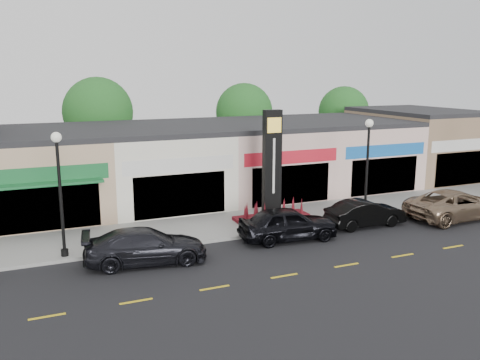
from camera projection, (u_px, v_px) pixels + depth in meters
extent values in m
plane|color=black|center=(253.00, 252.00, 23.21)|extent=(120.00, 120.00, 0.00)
cube|color=gray|center=(220.00, 225.00, 27.11)|extent=(52.00, 4.30, 0.15)
cube|color=gray|center=(236.00, 238.00, 25.08)|extent=(52.00, 0.20, 0.15)
cube|color=tan|center=(41.00, 174.00, 29.85)|extent=(7.00, 10.00, 4.50)
cube|color=#262628|center=(38.00, 133.00, 29.36)|extent=(7.00, 10.00, 0.30)
cube|color=black|center=(46.00, 208.00, 25.57)|extent=(5.25, 0.10, 2.40)
cube|color=#15622D|center=(44.00, 175.00, 25.22)|extent=(6.30, 0.12, 0.80)
cube|color=#15622D|center=(45.00, 184.00, 24.90)|extent=(5.60, 0.90, 0.12)
cube|color=silver|center=(158.00, 166.00, 32.53)|extent=(7.00, 10.00, 4.50)
cube|color=#262628|center=(157.00, 128.00, 32.04)|extent=(7.00, 10.00, 0.30)
cube|color=black|center=(180.00, 195.00, 28.25)|extent=(5.25, 0.10, 2.40)
cube|color=silver|center=(180.00, 165.00, 27.90)|extent=(6.30, 0.12, 0.80)
cube|color=#C59B96|center=(257.00, 159.00, 35.21)|extent=(7.00, 10.00, 4.50)
cube|color=#262628|center=(257.00, 124.00, 34.72)|extent=(7.00, 10.00, 0.30)
cube|color=black|center=(291.00, 185.00, 30.93)|extent=(5.25, 0.10, 2.40)
cube|color=red|center=(292.00, 157.00, 30.58)|extent=(6.30, 0.12, 0.80)
cube|color=#C59B96|center=(342.00, 153.00, 37.90)|extent=(7.00, 10.00, 4.50)
cube|color=#262628|center=(343.00, 121.00, 37.41)|extent=(7.00, 10.00, 0.30)
cube|color=black|center=(384.00, 176.00, 33.61)|extent=(5.25, 0.10, 2.40)
cube|color=blue|center=(386.00, 150.00, 33.26)|extent=(6.30, 0.12, 0.80)
cube|color=#8C6A51|center=(416.00, 144.00, 40.52)|extent=(7.00, 10.00, 5.00)
cube|color=#262628|center=(418.00, 111.00, 39.98)|extent=(7.00, 10.00, 0.30)
cube|color=black|center=(463.00, 168.00, 36.29)|extent=(5.25, 0.10, 2.40)
cube|color=silver|center=(466.00, 145.00, 35.94)|extent=(6.30, 0.12, 0.80)
cylinder|color=#382619|center=(101.00, 160.00, 38.92)|extent=(0.36, 0.36, 3.15)
sphere|color=#1D571B|center=(98.00, 112.00, 38.18)|extent=(5.20, 5.20, 5.20)
cylinder|color=#382619|center=(244.00, 152.00, 43.53)|extent=(0.36, 0.36, 2.97)
sphere|color=#1D571B|center=(244.00, 112.00, 42.84)|extent=(4.80, 4.80, 4.80)
cylinder|color=#382619|center=(342.00, 146.00, 47.38)|extent=(0.36, 0.36, 2.80)
sphere|color=#1D571B|center=(344.00, 111.00, 46.72)|extent=(4.60, 4.60, 4.60)
cylinder|color=black|center=(65.00, 252.00, 22.33)|extent=(0.32, 0.32, 0.30)
cylinder|color=black|center=(61.00, 197.00, 21.82)|extent=(0.14, 0.14, 5.00)
sphere|color=silver|center=(56.00, 137.00, 21.29)|extent=(0.44, 0.44, 0.44)
cylinder|color=black|center=(365.00, 214.00, 28.46)|extent=(0.32, 0.32, 0.30)
cylinder|color=black|center=(367.00, 170.00, 27.95)|extent=(0.14, 0.14, 5.00)
sphere|color=silver|center=(369.00, 123.00, 27.42)|extent=(0.44, 0.44, 0.44)
cube|color=#4E0D0F|center=(271.00, 217.00, 28.09)|extent=(4.20, 1.30, 0.20)
cube|color=black|center=(272.00, 165.00, 27.50)|extent=(1.00, 0.40, 6.00)
cube|color=yellow|center=(274.00, 125.00, 26.85)|extent=(0.80, 0.05, 0.80)
cube|color=silver|center=(274.00, 166.00, 27.30)|extent=(0.12, 0.04, 3.00)
imported|color=black|center=(146.00, 246.00, 21.78)|extent=(2.80, 5.47, 1.52)
imported|color=black|center=(288.00, 224.00, 24.84)|extent=(2.39, 5.01, 1.65)
imported|color=black|center=(365.00, 213.00, 27.10)|extent=(1.58, 4.36, 1.43)
imported|color=#897057|center=(455.00, 205.00, 28.50)|extent=(2.92, 5.98, 1.64)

